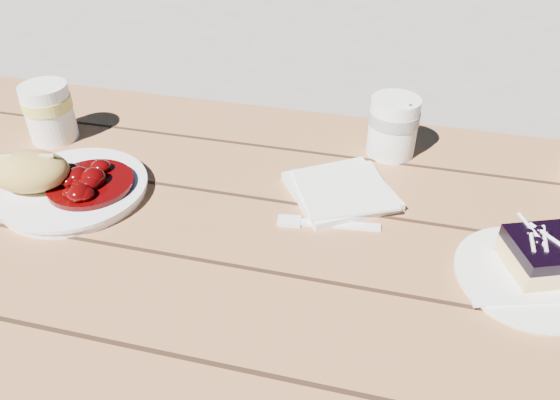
% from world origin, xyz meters
% --- Properties ---
extents(picnic_table, '(2.00, 1.55, 0.75)m').
position_xyz_m(picnic_table, '(0.00, -0.00, 0.59)').
color(picnic_table, brown).
rests_on(picnic_table, ground).
extents(main_plate, '(0.23, 0.23, 0.02)m').
position_xyz_m(main_plate, '(-0.44, 0.02, 0.76)').
color(main_plate, white).
rests_on(main_plate, picnic_table).
extents(goulash_stew, '(0.14, 0.14, 0.04)m').
position_xyz_m(goulash_stew, '(-0.41, 0.03, 0.79)').
color(goulash_stew, '#460203').
rests_on(goulash_stew, main_plate).
extents(bread_roll, '(0.14, 0.11, 0.06)m').
position_xyz_m(bread_roll, '(-0.49, 0.00, 0.80)').
color(bread_roll, tan).
rests_on(bread_roll, main_plate).
extents(dessert_plate, '(0.19, 0.19, 0.01)m').
position_xyz_m(dessert_plate, '(0.26, -0.01, 0.76)').
color(dessert_plate, white).
rests_on(dessert_plate, picnic_table).
extents(blueberry_cake, '(0.11, 0.11, 0.05)m').
position_xyz_m(blueberry_cake, '(0.27, 0.01, 0.78)').
color(blueberry_cake, '#EFCB82').
rests_on(blueberry_cake, dessert_plate).
extents(fork_dessert, '(0.16, 0.07, 0.00)m').
position_xyz_m(fork_dessert, '(0.24, -0.06, 0.76)').
color(fork_dessert, white).
rests_on(fork_dessert, dessert_plate).
extents(coffee_cup, '(0.09, 0.09, 0.11)m').
position_xyz_m(coffee_cup, '(0.05, 0.27, 0.80)').
color(coffee_cup, white).
rests_on(coffee_cup, picnic_table).
extents(napkin_stack, '(0.21, 0.21, 0.01)m').
position_xyz_m(napkin_stack, '(-0.02, 0.12, 0.76)').
color(napkin_stack, white).
rests_on(napkin_stack, picnic_table).
extents(fork_table, '(0.16, 0.05, 0.00)m').
position_xyz_m(fork_table, '(-0.01, 0.04, 0.75)').
color(fork_table, white).
rests_on(fork_table, picnic_table).
extents(second_cup, '(0.09, 0.09, 0.11)m').
position_xyz_m(second_cup, '(-0.57, 0.18, 0.80)').
color(second_cup, white).
rests_on(second_cup, picnic_table).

